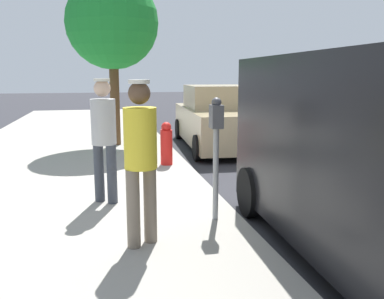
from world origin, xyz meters
TOP-DOWN VIEW (x-y plane):
  - ground_plane at (0.00, 0.00)m, footprint 80.00×80.00m
  - sidewalk_slab at (3.50, 0.00)m, footprint 5.00×32.00m
  - parking_meter_near at (1.35, 0.96)m, footprint 0.14×0.18m
  - pedestrian_in_yellow at (2.32, 1.54)m, footprint 0.34×0.34m
  - pedestrian_in_gray at (2.68, -0.05)m, footprint 0.34×0.34m
  - parked_sedan_behind at (-0.38, -4.83)m, footprint 2.16×4.50m
  - street_tree at (2.35, -4.95)m, footprint 2.28×2.28m
  - fire_hydrant at (1.45, -2.31)m, footprint 0.24×0.24m

SIDE VIEW (x-z plane):
  - ground_plane at x=0.00m, z-range 0.00..0.00m
  - sidewalk_slab at x=3.50m, z-range 0.00..0.15m
  - fire_hydrant at x=1.45m, z-range 0.14..1.00m
  - parked_sedan_behind at x=-0.38m, z-range -0.08..1.57m
  - pedestrian_in_gray at x=2.68m, z-range 0.28..2.02m
  - pedestrian_in_yellow at x=2.32m, z-range 0.28..2.02m
  - parking_meter_near at x=1.35m, z-range 0.42..1.94m
  - street_tree at x=2.35m, z-range 1.08..5.27m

